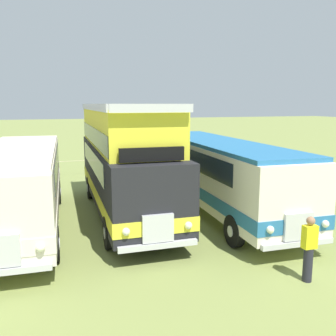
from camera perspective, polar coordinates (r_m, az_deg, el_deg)
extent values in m
cube|color=silver|center=(14.31, -21.85, -2.14)|extent=(2.90, 10.07, 2.30)
cube|color=silver|center=(14.44, -21.70, -4.47)|extent=(2.95, 10.11, 0.44)
cube|color=#19232D|center=(14.59, -21.84, 0.49)|extent=(2.84, 7.67, 0.76)
cube|color=silver|center=(9.67, -24.67, -11.72)|extent=(0.90, 0.16, 0.80)
cube|color=silver|center=(9.83, -24.48, -14.50)|extent=(2.30, 0.23, 0.16)
sphere|color=#EAEACC|center=(9.55, -19.23, -11.61)|extent=(0.22, 0.22, 0.22)
cube|color=silver|center=(14.12, -22.17, 2.71)|extent=(2.85, 9.67, 0.14)
cylinder|color=black|center=(11.29, -17.30, -11.26)|extent=(0.32, 1.05, 1.04)
cylinder|color=silver|center=(11.29, -16.52, -11.23)|extent=(0.03, 0.36, 0.36)
cylinder|color=black|center=(17.59, -16.83, -3.62)|extent=(0.32, 1.05, 1.04)
cylinder|color=silver|center=(17.59, -16.34, -3.60)|extent=(0.03, 0.36, 0.36)
cylinder|color=black|center=(17.80, -24.26, -3.93)|extent=(0.32, 1.05, 1.04)
cube|color=black|center=(14.92, -6.67, -1.00)|extent=(2.72, 9.98, 2.30)
cube|color=yellow|center=(15.05, -6.63, -3.25)|extent=(2.76, 10.02, 0.44)
cube|color=#19232D|center=(15.21, -6.99, 1.49)|extent=(2.70, 7.58, 0.76)
cube|color=#19232D|center=(10.10, -1.77, -2.46)|extent=(2.20, 0.15, 0.90)
cube|color=silver|center=(10.34, -1.57, -9.36)|extent=(0.90, 0.14, 0.80)
cube|color=silver|center=(10.49, -1.52, -12.00)|extent=(2.30, 0.19, 0.16)
sphere|color=#EAEACC|center=(10.59, 3.20, -8.90)|extent=(0.22, 0.22, 0.22)
sphere|color=#EAEACC|center=(10.14, -6.54, -9.81)|extent=(0.22, 0.22, 0.22)
cube|color=yellow|center=(14.93, -6.99, 6.35)|extent=(2.60, 9.08, 1.50)
cube|color=silver|center=(10.29, -2.48, 9.28)|extent=(2.40, 0.15, 0.24)
cube|color=silver|center=(18.86, -9.18, 9.47)|extent=(2.40, 0.15, 0.24)
cube|color=silver|center=(15.15, -2.52, 9.50)|extent=(0.30, 9.03, 0.24)
cube|color=silver|center=(14.74, -11.72, 9.29)|extent=(0.30, 9.03, 0.24)
cube|color=#19232D|center=(14.95, -6.97, 5.21)|extent=(2.64, 8.98, 0.64)
cube|color=black|center=(10.43, -2.50, 2.13)|extent=(1.90, 0.16, 0.40)
cylinder|color=black|center=(12.34, 1.61, -8.97)|extent=(0.30, 1.05, 1.04)
cylinder|color=silver|center=(12.38, 2.28, -8.90)|extent=(0.03, 0.36, 0.36)
cylinder|color=black|center=(11.85, -9.16, -9.90)|extent=(0.30, 1.05, 1.04)
cylinder|color=silver|center=(11.83, -9.89, -9.95)|extent=(0.03, 0.36, 0.36)
cylinder|color=black|center=(18.42, -4.83, -2.62)|extent=(0.30, 1.05, 1.04)
cylinder|color=silver|center=(18.45, -4.38, -2.59)|extent=(0.03, 0.36, 0.36)
cylinder|color=black|center=(18.09, -11.98, -3.03)|extent=(0.30, 1.05, 1.04)
cylinder|color=silver|center=(18.08, -12.46, -3.06)|extent=(0.03, 0.36, 0.36)
cube|color=silver|center=(15.73, 7.72, -0.46)|extent=(2.90, 11.29, 2.30)
cube|color=teal|center=(15.85, 7.67, -2.59)|extent=(2.94, 11.33, 0.44)
cube|color=#19232D|center=(16.00, 7.19, 1.91)|extent=(2.84, 8.89, 0.76)
cube|color=#19232D|center=(10.87, 19.64, -2.15)|extent=(2.20, 0.18, 0.90)
cube|color=silver|center=(11.10, 19.59, -8.58)|extent=(0.90, 0.15, 0.80)
cube|color=silver|center=(11.24, 19.53, -11.05)|extent=(2.30, 0.22, 0.16)
sphere|color=#EAEACC|center=(11.63, 23.27, -7.99)|extent=(0.22, 0.22, 0.22)
sphere|color=#EAEACC|center=(10.61, 15.61, -9.23)|extent=(0.22, 0.22, 0.22)
cube|color=teal|center=(15.56, 7.82, 3.97)|extent=(2.84, 10.89, 0.14)
cylinder|color=black|center=(13.19, 19.36, -8.27)|extent=(0.32, 1.05, 1.04)
cylinder|color=silver|center=(13.28, 19.89, -8.19)|extent=(0.03, 0.36, 0.36)
cylinder|color=black|center=(12.05, 10.27, -9.60)|extent=(0.32, 1.05, 1.04)
cylinder|color=silver|center=(11.98, 9.62, -9.68)|extent=(0.03, 0.36, 0.36)
cylinder|color=black|center=(19.83, 6.26, -1.73)|extent=(0.32, 1.05, 1.04)
cylinder|color=silver|center=(19.89, 6.66, -1.71)|extent=(0.03, 0.36, 0.36)
cylinder|color=black|center=(19.09, -0.14, -2.13)|extent=(0.32, 1.05, 1.04)
cylinder|color=silver|center=(19.05, -0.58, -2.16)|extent=(0.03, 0.36, 0.36)
cylinder|color=#23232D|center=(10.36, 20.90, -13.85)|extent=(0.24, 0.24, 0.90)
cube|color=yellow|center=(10.09, 21.17, -9.95)|extent=(0.36, 0.22, 0.60)
sphere|color=#9E7051|center=(9.96, 21.32, -7.67)|extent=(0.22, 0.22, 0.22)
cylinder|color=#8C704C|center=(24.20, -12.12, 0.24)|extent=(0.08, 0.08, 1.05)
cylinder|color=#8C704C|center=(25.99, 4.20, 1.09)|extent=(0.08, 0.08, 1.05)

